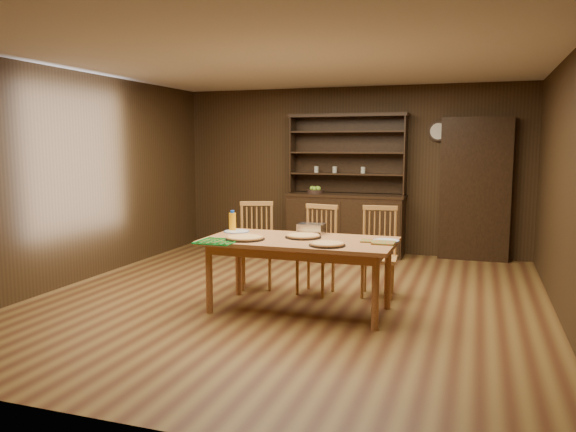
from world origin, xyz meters
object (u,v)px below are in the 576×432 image
(chair_center, at_px, (318,246))
(juice_bottle, at_px, (232,222))
(chair_left, at_px, (257,242))
(dining_table, at_px, (300,247))
(china_hutch, at_px, (346,216))
(chair_right, at_px, (379,248))

(chair_center, distance_m, juice_bottle, 1.04)
(chair_center, xyz_separation_m, juice_bottle, (-0.84, -0.52, 0.32))
(chair_left, bearing_deg, dining_table, -65.05)
(china_hutch, relative_size, juice_bottle, 9.29)
(chair_left, distance_m, chair_right, 1.46)
(dining_table, xyz_separation_m, chair_center, (-0.02, 0.78, -0.13))
(chair_left, height_order, juice_bottle, chair_left)
(dining_table, bearing_deg, chair_right, 54.01)
(chair_center, relative_size, juice_bottle, 4.34)
(china_hutch, distance_m, chair_center, 2.38)
(chair_left, distance_m, chair_center, 0.77)
(china_hutch, height_order, chair_left, china_hutch)
(china_hutch, bearing_deg, chair_right, -68.10)
(china_hutch, relative_size, chair_left, 2.12)
(dining_table, distance_m, chair_right, 1.13)
(china_hutch, height_order, chair_center, china_hutch)
(china_hutch, distance_m, chair_left, 2.42)
(dining_table, relative_size, chair_left, 1.88)
(dining_table, height_order, chair_left, chair_left)
(dining_table, distance_m, chair_left, 1.13)
(dining_table, height_order, chair_right, chair_right)
(juice_bottle, bearing_deg, chair_center, 31.66)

